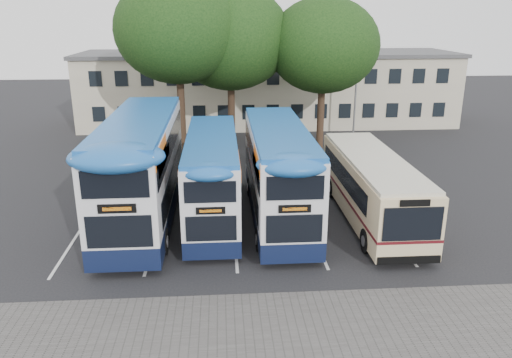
{
  "coord_description": "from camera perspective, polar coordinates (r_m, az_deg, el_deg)",
  "views": [
    {
      "loc": [
        -4.23,
        -17.31,
        9.37
      ],
      "look_at": [
        -2.65,
        5.0,
        1.93
      ],
      "focal_mm": 35.0,
      "sensor_mm": 36.0,
      "label": 1
    }
  ],
  "objects": [
    {
      "name": "bus_single",
      "position": [
        24.12,
        13.06,
        -0.52
      ],
      "size": [
        2.62,
        10.31,
        3.07
      ],
      "color": "beige",
      "rests_on": "ground"
    },
    {
      "name": "tree_mid",
      "position": [
        35.65,
        -2.95,
        15.79
      ],
      "size": [
        8.38,
        8.38,
        11.33
      ],
      "color": "black",
      "rests_on": "ground"
    },
    {
      "name": "bay_lines",
      "position": [
        24.2,
        -2.6,
        -4.38
      ],
      "size": [
        14.12,
        11.0,
        0.01
      ],
      "color": "silver",
      "rests_on": "ground"
    },
    {
      "name": "ground",
      "position": [
        20.14,
        8.69,
        -9.56
      ],
      "size": [
        120.0,
        120.0,
        0.0
      ],
      "primitive_type": "plane",
      "color": "black",
      "rests_on": "ground"
    },
    {
      "name": "paving_strip",
      "position": [
        15.63,
        5.26,
        -18.5
      ],
      "size": [
        40.0,
        6.0,
        0.01
      ],
      "primitive_type": "cube",
      "color": "#595654",
      "rests_on": "ground"
    },
    {
      "name": "bus_dd_left",
      "position": [
        23.79,
        -12.9,
        1.68
      ],
      "size": [
        2.86,
        11.81,
        4.92
      ],
      "color": "#0E1635",
      "rests_on": "ground"
    },
    {
      "name": "tree_right",
      "position": [
        35.54,
        7.72,
        14.86
      ],
      "size": [
        7.62,
        7.62,
        10.53
      ],
      "color": "black",
      "rests_on": "ground"
    },
    {
      "name": "depot_building",
      "position": [
        44.93,
        1.41,
        10.45
      ],
      "size": [
        32.4,
        8.4,
        6.2
      ],
      "color": "#B1A78F",
      "rests_on": "ground"
    },
    {
      "name": "lamp_post",
      "position": [
        38.9,
        11.47,
        11.73
      ],
      "size": [
        0.25,
        1.05,
        9.06
      ],
      "color": "gray",
      "rests_on": "ground"
    },
    {
      "name": "bus_dd_mid",
      "position": [
        23.44,
        -5.01,
        0.6
      ],
      "size": [
        2.36,
        9.72,
        4.05
      ],
      "color": "#0E1635",
      "rests_on": "ground"
    },
    {
      "name": "bus_dd_right",
      "position": [
        23.4,
        2.56,
        1.15
      ],
      "size": [
        2.57,
        10.61,
        4.42
      ],
      "color": "#0E1635",
      "rests_on": "ground"
    },
    {
      "name": "tree_left",
      "position": [
        33.9,
        -8.94,
        16.5
      ],
      "size": [
        8.17,
        8.17,
        11.85
      ],
      "color": "black",
      "rests_on": "ground"
    }
  ]
}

